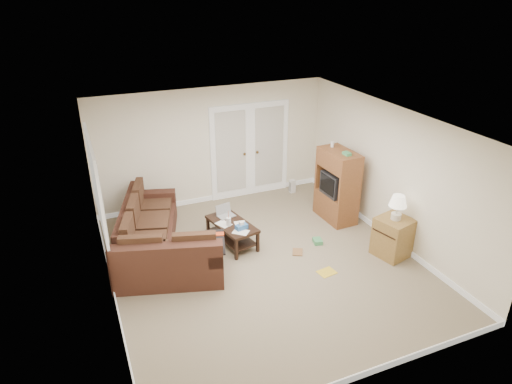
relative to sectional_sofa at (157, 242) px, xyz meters
name	(u,v)px	position (x,y,z in m)	size (l,w,h in m)	color
floor	(264,264)	(1.64, -0.88, -0.32)	(5.50, 5.50, 0.00)	gray
ceiling	(265,123)	(1.64, -0.88, 2.18)	(5.00, 5.50, 0.02)	silver
wall_left	(103,228)	(-0.86, -0.88, 0.93)	(0.02, 5.50, 2.50)	white
wall_right	(392,175)	(4.14, -0.88, 0.93)	(0.02, 5.50, 2.50)	white
wall_back	(212,146)	(1.64, 1.87, 0.93)	(5.00, 0.02, 2.50)	white
wall_front	(365,299)	(1.64, -3.63, 0.93)	(5.00, 0.02, 2.50)	white
baseboards	(264,261)	(1.64, -0.88, -0.27)	(5.00, 5.50, 0.10)	silver
french_doors	(250,151)	(2.49, 1.83, 0.72)	(1.80, 0.05, 2.13)	silver
window_left	(96,182)	(-0.83, 0.12, 1.23)	(0.05, 1.92, 1.42)	silver
sectional_sofa	(157,242)	(0.00, 0.00, 0.00)	(1.92, 3.02, 0.81)	#46261B
coffee_table	(232,232)	(1.36, -0.03, -0.08)	(0.75, 1.15, 0.73)	black
tv_armoire	(337,185)	(3.64, 0.08, 0.41)	(0.53, 0.92, 1.56)	brown
side_cabinet	(393,234)	(3.84, -1.48, 0.10)	(0.66, 0.66, 1.16)	olive
space_heater	(292,186)	(3.40, 1.52, -0.17)	(0.12, 0.10, 0.30)	silver
floor_magazine	(327,272)	(2.50, -1.53, -0.32)	(0.29, 0.23, 0.01)	gold
floor_greenbox	(318,241)	(2.83, -0.65, -0.28)	(0.15, 0.20, 0.08)	#449659
floor_book	(293,252)	(2.26, -0.75, -0.31)	(0.18, 0.24, 0.02)	brown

